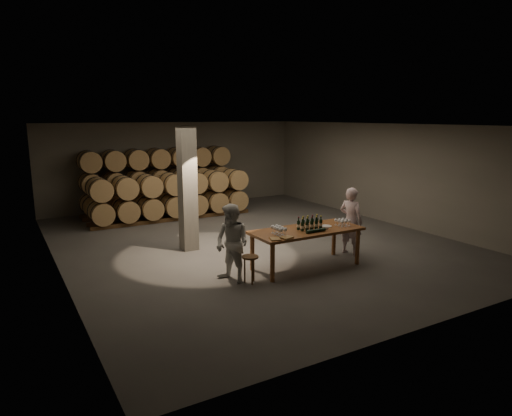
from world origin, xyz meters
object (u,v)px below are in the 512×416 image
plate (326,226)px  tasting_table (306,234)px  notebook_near (287,237)px  person_woman (232,244)px  person_man (351,221)px  bottle_cluster (310,224)px  stool (250,261)px

plate → tasting_table: bearing=178.6°
notebook_near → person_woman: size_ratio=0.15×
person_man → tasting_table: bearing=81.6°
bottle_cluster → person_woman: person_woman is taller
stool → plate: bearing=6.2°
tasting_table → bottle_cluster: (0.08, -0.02, 0.21)m
tasting_table → notebook_near: size_ratio=10.19×
stool → person_woman: person_woman is taller
person_woman → plate: bearing=68.8°
tasting_table → plate: bearing=-1.4°
bottle_cluster → notebook_near: size_ratio=2.33×
plate → person_man: 1.07m
bottle_cluster → tasting_table: bearing=166.4°
tasting_table → stool: (-1.62, -0.25, -0.32)m
notebook_near → person_man: 2.50m
plate → person_woman: bearing=179.6°
bottle_cluster → person_woman: (-1.98, 0.02, -0.18)m
person_woman → notebook_near: bearing=47.9°
bottle_cluster → plate: size_ratio=2.18×
stool → person_man: 3.26m
bottle_cluster → person_man: bearing=11.1°
plate → stool: bearing=-173.8°
person_man → notebook_near: bearing=87.8°
bottle_cluster → plate: (0.48, 0.01, -0.10)m
notebook_near → bottle_cluster: bearing=9.1°
bottle_cluster → plate: bottle_cluster is taller
notebook_near → stool: size_ratio=0.44×
tasting_table → stool: tasting_table is taller
notebook_near → person_woman: bearing=143.7°
stool → bottle_cluster: bearing=7.8°
notebook_near → tasting_table: bearing=12.1°
bottle_cluster → person_woman: size_ratio=0.36×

